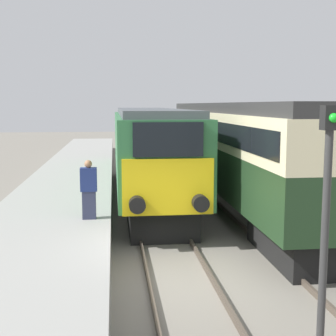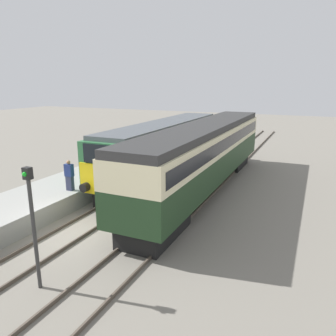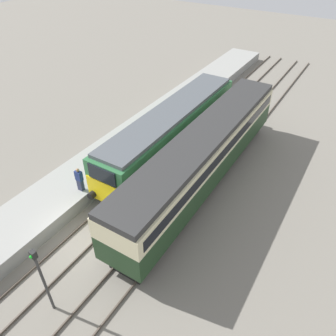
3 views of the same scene
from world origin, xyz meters
name	(u,v)px [view 3 (image 3 of 3)]	position (x,y,z in m)	size (l,w,h in m)	color
ground_plane	(82,240)	(0.00, 0.00, 0.00)	(120.00, 120.00, 0.00)	slate
platform_left	(123,147)	(-3.30, 8.00, 0.46)	(3.50, 50.00, 0.91)	gray
rails_near_track	(135,189)	(0.00, 5.00, 0.07)	(1.51, 60.00, 0.14)	#4C4238
rails_far_track	(181,208)	(3.40, 5.00, 0.07)	(1.50, 60.00, 0.14)	#4C4238
locomotive	(172,131)	(0.00, 9.53, 2.14)	(2.70, 14.98, 3.80)	black
passenger_carriage	(204,153)	(3.40, 7.83, 2.44)	(2.75, 17.59, 4.04)	black
person_on_platform	(79,179)	(-2.12, 2.44, 1.70)	(0.44, 0.26, 1.60)	#2D334C
signal_post	(42,277)	(1.70, -3.56, 2.35)	(0.24, 0.28, 3.96)	#333333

